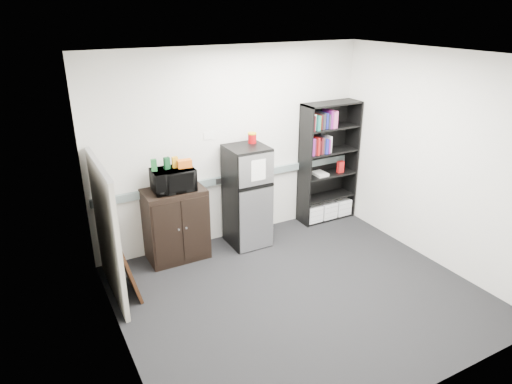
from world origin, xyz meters
TOP-DOWN VIEW (x-y plane):
  - floor at (0.00, 0.00)m, footprint 4.00×4.00m
  - wall_back at (0.00, 1.75)m, footprint 4.00×0.02m
  - wall_right at (2.00, 0.00)m, footprint 0.02×3.50m
  - wall_left at (-2.00, 0.00)m, footprint 0.02×3.50m
  - ceiling at (0.00, 0.00)m, footprint 4.00×3.50m
  - electrical_raceway at (0.00, 1.72)m, footprint 3.92×0.05m
  - wall_note at (-0.35, 1.74)m, footprint 0.14×0.00m
  - bookshelf at (1.53, 1.57)m, footprint 0.90×0.34m
  - cubicle_partition at (-1.90, 1.08)m, footprint 0.06×1.30m
  - cabinet at (-0.96, 1.50)m, footprint 0.78×0.52m
  - microwave at (-0.96, 1.48)m, footprint 0.53×0.37m
  - snack_box_a at (-1.18, 1.52)m, footprint 0.08×0.06m
  - snack_box_b at (-1.02, 1.52)m, footprint 0.08×0.06m
  - snack_box_c at (-0.91, 1.52)m, footprint 0.07×0.05m
  - snack_bag at (-0.80, 1.47)m, footprint 0.19×0.12m
  - refrigerator at (0.06, 1.42)m, footprint 0.54×0.56m
  - coffee_can at (0.20, 1.55)m, footprint 0.12×0.12m
  - framed_poster at (-1.77, 1.00)m, footprint 0.22×0.63m

SIDE VIEW (x-z plane):
  - floor at x=0.00m, z-range 0.00..0.00m
  - framed_poster at x=-1.77m, z-range 0.01..0.81m
  - cabinet at x=-0.96m, z-range 0.00..0.98m
  - refrigerator at x=0.06m, z-range 0.00..1.43m
  - cubicle_partition at x=-1.90m, z-range 0.00..1.62m
  - electrical_raceway at x=0.00m, z-range 0.85..0.95m
  - bookshelf at x=1.53m, z-range -0.01..1.84m
  - microwave at x=-0.96m, z-range 0.98..1.26m
  - snack_bag at x=-0.80m, z-range 1.26..1.36m
  - snack_box_c at x=-0.91m, z-range 1.26..1.40m
  - snack_box_a at x=-1.18m, z-range 1.26..1.41m
  - snack_box_b at x=-1.02m, z-range 1.26..1.41m
  - wall_back at x=0.00m, z-range 0.00..2.70m
  - wall_right at x=2.00m, z-range 0.00..2.70m
  - wall_left at x=-2.00m, z-range 0.00..2.70m
  - coffee_can at x=0.20m, z-range 1.43..1.59m
  - wall_note at x=-0.35m, z-range 1.50..1.60m
  - ceiling at x=0.00m, z-range 2.69..2.71m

